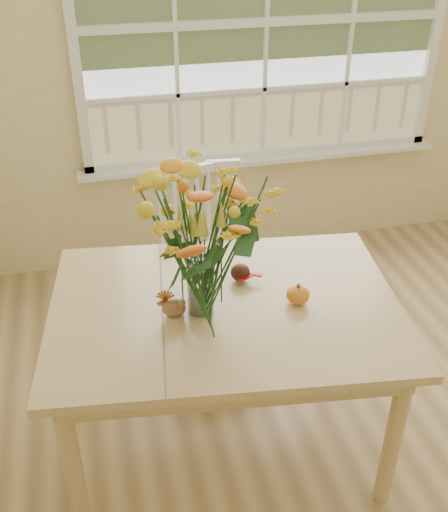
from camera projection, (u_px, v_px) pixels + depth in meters
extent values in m
cube|color=#98794A|center=(406.00, 508.00, 2.54)|extent=(4.00, 4.50, 0.01)
cube|color=beige|center=(264.00, 55.00, 3.68)|extent=(4.00, 0.02, 2.70)
cube|color=silver|center=(266.00, 21.00, 3.56)|extent=(2.20, 0.00, 1.60)
cube|color=white|center=(263.00, 159.00, 3.97)|extent=(2.42, 0.12, 0.03)
cube|color=tan|center=(225.00, 307.00, 2.48)|extent=(1.55, 1.20, 0.04)
cube|color=tan|center=(225.00, 321.00, 2.52)|extent=(1.42, 1.06, 0.10)
cylinder|color=tan|center=(73.00, 467.00, 2.27)|extent=(0.07, 0.07, 0.73)
cylinder|color=tan|center=(90.00, 327.00, 2.98)|extent=(0.07, 0.07, 0.73)
cylinder|color=tan|center=(393.00, 438.00, 2.39)|extent=(0.07, 0.07, 0.73)
cylinder|color=tan|center=(336.00, 310.00, 3.10)|extent=(0.07, 0.07, 0.73)
cube|color=white|center=(212.00, 273.00, 3.20)|extent=(0.54, 0.53, 0.05)
cube|color=white|center=(198.00, 215.00, 3.20)|extent=(0.46, 0.13, 0.53)
cylinder|color=white|center=(195.00, 336.00, 3.14)|extent=(0.04, 0.04, 0.46)
cylinder|color=white|center=(172.00, 302.00, 3.40)|extent=(0.04, 0.04, 0.46)
cylinder|color=white|center=(255.00, 318.00, 3.27)|extent=(0.04, 0.04, 0.46)
cylinder|color=white|center=(229.00, 286.00, 3.53)|extent=(0.04, 0.04, 0.46)
cylinder|color=white|center=(200.00, 286.00, 2.37)|extent=(0.10, 0.10, 0.24)
ellipsoid|color=orange|center=(298.00, 296.00, 2.46)|extent=(0.10, 0.10, 0.08)
cylinder|color=#CCB78C|center=(174.00, 316.00, 2.39)|extent=(0.08, 0.08, 0.01)
ellipsoid|color=brown|center=(174.00, 308.00, 2.37)|extent=(0.10, 0.08, 0.08)
ellipsoid|color=#38160F|center=(240.00, 273.00, 2.60)|extent=(0.09, 0.09, 0.08)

